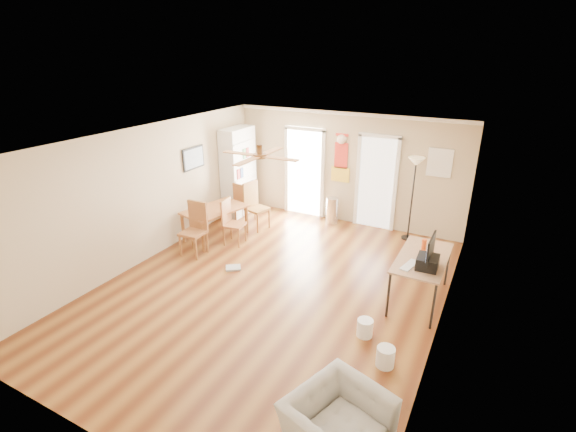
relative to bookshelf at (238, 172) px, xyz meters
The scene contains 30 objects.
floor 3.89m from the bookshelf, 47.72° to the right, with size 7.00×7.00×0.00m, color brown.
ceiling 4.04m from the bookshelf, 47.72° to the right, with size 5.50×7.00×0.00m, color silver, non-canonical shape.
wall_back 2.63m from the bookshelf, 16.29° to the left, with size 5.50×0.04×2.60m, color beige, non-canonical shape.
wall_front 6.75m from the bookshelf, 68.13° to the right, with size 5.50×0.04×2.60m, color beige, non-canonical shape.
wall_left 2.78m from the bookshelf, 94.87° to the right, with size 0.04×7.00×2.60m, color beige, non-canonical shape.
wall_right 5.95m from the bookshelf, 27.71° to the right, with size 0.04×7.00×2.60m, color beige, non-canonical shape.
crown_molding 4.02m from the bookshelf, 47.72° to the right, with size 5.50×7.00×0.08m, color white, non-canonical shape.
kitchen_doorway 1.63m from the bookshelf, 26.17° to the left, with size 0.90×0.10×2.10m, color white, non-canonical shape.
bathroom_doorway 3.34m from the bookshelf, 12.43° to the left, with size 0.80×0.10×2.10m, color white, non-canonical shape.
wall_decal 2.54m from the bookshelf, 16.65° to the left, with size 0.46×0.03×1.10m, color red.
ac_grille 4.66m from the bookshelf, ahead, with size 0.50×0.04×0.60m, color white.
framed_poster 1.52m from the bookshelf, 98.77° to the right, with size 0.04×0.66×0.48m, color black.
ceiling_fan 4.19m from the bookshelf, 50.64° to the right, with size 1.24×1.24×0.20m, color #593819, non-canonical shape.
bookshelf is the anchor object (origin of this frame).
dining_table 1.70m from the bookshelf, 76.22° to the right, with size 0.81×1.35×0.67m, color #AB6437, non-canonical shape.
dining_chair_right_a 1.24m from the bookshelf, 34.68° to the right, with size 0.44×0.44×1.08m, color olive, non-canonical shape.
dining_chair_right_b 1.90m from the bookshelf, 59.59° to the right, with size 0.40×0.40×0.98m, color #975E31, non-canonical shape.
dining_chair_near 2.47m from the bookshelf, 78.71° to the right, with size 0.44×0.44×1.07m, color brown, non-canonical shape.
dining_chair_far 0.81m from the bookshelf, 41.71° to the right, with size 0.39×0.39×0.95m, color #A96636, non-canonical shape.
trash_can 2.49m from the bookshelf, 11.09° to the left, with size 0.29×0.29×0.63m, color silver.
torchiere_lamp 4.17m from the bookshelf, ahead, with size 0.34×0.34×1.83m, color black, non-canonical shape.
computer_desk 5.26m from the bookshelf, 21.86° to the right, with size 0.75×1.49×0.80m, color #A77D5A, non-canonical shape.
imac 5.48m from the bookshelf, 24.57° to the right, with size 0.08×0.56×0.52m, color black, non-canonical shape.
keyboard 5.27m from the bookshelf, 26.34° to the right, with size 0.14×0.42×0.02m, color silver.
printer 5.47m from the bookshelf, 24.66° to the right, with size 0.31×0.37×0.19m, color black.
orange_bottle 5.14m from the bookshelf, 20.50° to the right, with size 0.08×0.08×0.24m, color #D94813.
wastebasket_a 5.52m from the bookshelf, 36.88° to the right, with size 0.23×0.23×0.27m, color white.
wastebasket_b 6.15m from the bookshelf, 38.00° to the right, with size 0.24×0.24×0.28m, color silver.
floor_cloth 3.12m from the bookshelf, 58.85° to the right, with size 0.28×0.22×0.04m, color gray.
armchair 7.02m from the bookshelf, 48.03° to the right, with size 0.98×0.86×0.64m, color #A9A9A4.
Camera 1 is at (3.18, -5.46, 3.92)m, focal length 26.08 mm.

